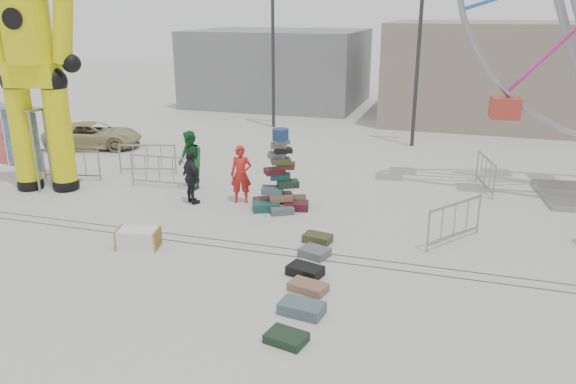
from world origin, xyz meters
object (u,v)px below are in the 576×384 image
(barricade_dummy_b, at_px, (148,159))
(pedestrian_green, at_px, (191,160))
(suitcase_tower, at_px, (280,186))
(barricade_wheel_front, at_px, (455,222))
(barricade_dummy_a, at_px, (71,165))
(lamp_post_left, at_px, (275,34))
(crash_test_dummy, at_px, (30,55))
(barricade_wheel_back, at_px, (485,174))
(pedestrian_black, at_px, (191,177))
(barricade_dummy_c, at_px, (159,171))
(pedestrian_red, at_px, (241,174))
(lamp_post_right, at_px, (422,39))
(parked_suv, at_px, (93,135))
(steamer_trunk, at_px, (138,238))
(banner_scaffold, at_px, (2,125))

(barricade_dummy_b, bearing_deg, pedestrian_green, -41.56)
(suitcase_tower, relative_size, barricade_dummy_b, 1.21)
(barricade_wheel_front, bearing_deg, barricade_dummy_a, 118.52)
(barricade_dummy_a, height_order, pedestrian_green, pedestrian_green)
(lamp_post_left, xyz_separation_m, crash_test_dummy, (-3.96, -11.75, -0.17))
(lamp_post_left, relative_size, barricade_wheel_back, 4.00)
(barricade_dummy_a, bearing_deg, pedestrian_black, -21.94)
(barricade_dummy_c, height_order, pedestrian_red, pedestrian_red)
(lamp_post_right, distance_m, suitcase_tower, 10.42)
(barricade_dummy_b, xyz_separation_m, barricade_dummy_c, (1.20, -1.28, 0.00))
(suitcase_tower, relative_size, parked_suv, 0.61)
(suitcase_tower, distance_m, pedestrian_red, 1.32)
(parked_suv, bearing_deg, pedestrian_green, -138.44)
(barricade_dummy_c, height_order, parked_suv, barricade_dummy_c)
(steamer_trunk, distance_m, parked_suv, 11.31)
(crash_test_dummy, distance_m, pedestrian_red, 7.44)
(barricade_dummy_b, distance_m, parked_suv, 5.04)
(lamp_post_left, relative_size, pedestrian_green, 4.15)
(suitcase_tower, distance_m, barricade_wheel_front, 5.15)
(barricade_wheel_front, relative_size, pedestrian_red, 1.13)
(barricade_wheel_front, bearing_deg, barricade_dummy_c, 114.82)
(steamer_trunk, relative_size, barricade_dummy_b, 0.51)
(lamp_post_left, bearing_deg, banner_scaffold, -116.25)
(barricade_dummy_b, bearing_deg, parked_suv, 131.22)
(banner_scaffold, xyz_separation_m, barricade_dummy_b, (3.93, 2.35, -1.46))
(parked_suv, bearing_deg, barricade_wheel_back, -111.92)
(lamp_post_left, height_order, pedestrian_green, lamp_post_left)
(pedestrian_black, distance_m, parked_suv, 8.86)
(lamp_post_right, xyz_separation_m, pedestrian_red, (-4.40, -9.06, -3.59))
(banner_scaffold, xyz_separation_m, pedestrian_black, (6.89, -0.08, -1.19))
(pedestrian_red, bearing_deg, lamp_post_left, 88.24)
(banner_scaffold, bearing_deg, pedestrian_green, 22.15)
(barricade_wheel_back, bearing_deg, banner_scaffold, -89.48)
(lamp_post_right, xyz_separation_m, suitcase_tower, (-3.10, -9.19, -3.81))
(lamp_post_right, height_order, pedestrian_red, lamp_post_right)
(barricade_wheel_back, bearing_deg, pedestrian_black, -78.58)
(banner_scaffold, distance_m, barricade_dummy_c, 5.44)
(barricade_dummy_b, height_order, pedestrian_red, pedestrian_red)
(lamp_post_left, xyz_separation_m, parked_suv, (-5.98, -6.43, -3.93))
(suitcase_tower, distance_m, barricade_dummy_a, 7.77)
(lamp_post_left, xyz_separation_m, barricade_dummy_c, (-0.55, -10.46, -3.93))
(barricade_dummy_a, bearing_deg, banner_scaffold, -165.48)
(barricade_dummy_c, bearing_deg, banner_scaffold, -170.91)
(barricade_dummy_c, distance_m, barricade_wheel_back, 10.71)
(suitcase_tower, height_order, parked_suv, suitcase_tower)
(crash_test_dummy, distance_m, barricade_wheel_front, 13.43)
(suitcase_tower, bearing_deg, barricade_wheel_front, -35.01)
(lamp_post_right, bearing_deg, banner_scaffold, -143.09)
(pedestrian_green, bearing_deg, barricade_dummy_a, -138.34)
(barricade_dummy_a, xyz_separation_m, barricade_dummy_c, (3.30, 0.18, 0.00))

